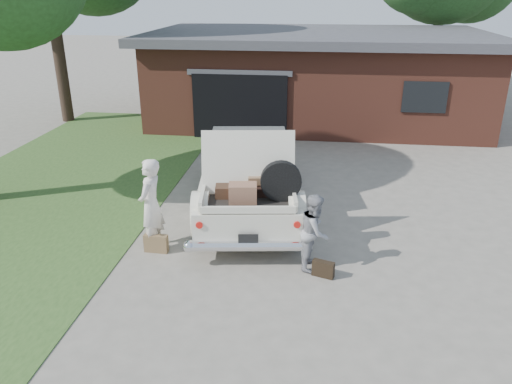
# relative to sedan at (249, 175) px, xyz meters

# --- Properties ---
(ground) EXTENTS (90.00, 90.00, 0.00)m
(ground) POSITION_rel_sedan_xyz_m (0.38, -2.29, -0.82)
(ground) COLOR gray
(ground) RESTS_ON ground
(grass_strip) EXTENTS (6.00, 16.00, 0.02)m
(grass_strip) POSITION_rel_sedan_xyz_m (-5.12, 0.71, -0.81)
(grass_strip) COLOR #2D4C1E
(grass_strip) RESTS_ON ground
(house) EXTENTS (12.80, 7.80, 3.30)m
(house) POSITION_rel_sedan_xyz_m (1.36, 9.19, 0.85)
(house) COLOR brown
(house) RESTS_ON ground
(sedan) EXTENTS (2.90, 5.84, 2.29)m
(sedan) POSITION_rel_sedan_xyz_m (0.00, 0.00, 0.00)
(sedan) COLOR beige
(sedan) RESTS_ON ground
(woman_left) EXTENTS (0.50, 0.72, 1.87)m
(woman_left) POSITION_rel_sedan_xyz_m (-1.62, -2.20, 0.11)
(woman_left) COLOR silver
(woman_left) RESTS_ON ground
(woman_right) EXTENTS (0.66, 0.78, 1.45)m
(woman_right) POSITION_rel_sedan_xyz_m (1.58, -2.52, -0.10)
(woman_right) COLOR gray
(woman_right) RESTS_ON ground
(suitcase_left) EXTENTS (0.48, 0.17, 0.36)m
(suitcase_left) POSITION_rel_sedan_xyz_m (-1.52, -2.37, -0.64)
(suitcase_left) COLOR olive
(suitcase_left) RESTS_ON ground
(suitcase_right) EXTENTS (0.42, 0.25, 0.31)m
(suitcase_right) POSITION_rel_sedan_xyz_m (1.76, -2.88, -0.67)
(suitcase_right) COLOR black
(suitcase_right) RESTS_ON ground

